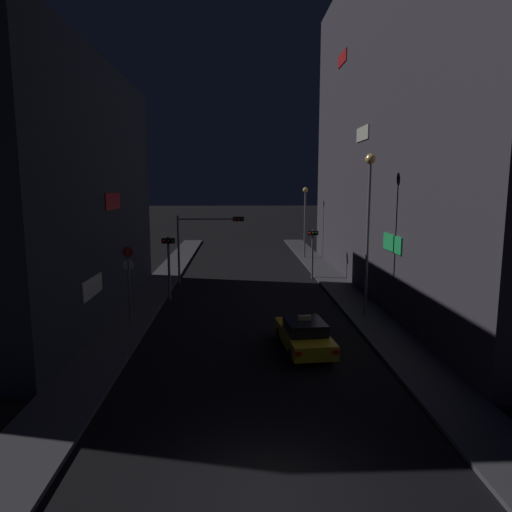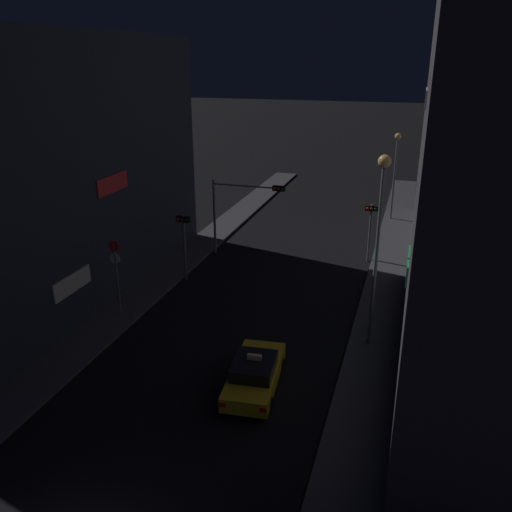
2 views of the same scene
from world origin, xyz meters
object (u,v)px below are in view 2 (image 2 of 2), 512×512
at_px(taxi, 255,373).
at_px(sign_pole_left, 116,271).
at_px(traffic_light_right_kerb, 371,221).
at_px(traffic_light_overhead, 242,202).
at_px(traffic_light_left_kerb, 184,234).
at_px(street_lamp_near_block, 380,219).
at_px(street_lamp_far_block, 396,161).

height_order(taxi, sign_pole_left, sign_pole_left).
bearing_deg(traffic_light_right_kerb, traffic_light_overhead, -170.34).
bearing_deg(sign_pole_left, traffic_light_left_kerb, 76.96).
distance_m(traffic_light_overhead, sign_pole_left, 10.70).
xyz_separation_m(street_lamp_near_block, street_lamp_far_block, (-0.35, 20.49, -1.26)).
bearing_deg(street_lamp_far_block, traffic_light_right_kerb, -94.72).
distance_m(traffic_light_right_kerb, street_lamp_near_block, 11.28).
bearing_deg(taxi, traffic_light_overhead, 110.32).
distance_m(taxi, traffic_light_right_kerb, 15.92).
bearing_deg(traffic_light_overhead, sign_pole_left, -107.23).
bearing_deg(street_lamp_far_block, traffic_light_overhead, -128.58).
bearing_deg(traffic_light_left_kerb, street_lamp_near_block, -21.92).
height_order(traffic_light_overhead, traffic_light_right_kerb, traffic_light_overhead).
relative_size(sign_pole_left, street_lamp_near_block, 0.46).
relative_size(traffic_light_overhead, street_lamp_far_block, 0.73).
distance_m(traffic_light_right_kerb, sign_pole_left, 16.12).
relative_size(traffic_light_left_kerb, traffic_light_right_kerb, 1.05).
relative_size(traffic_light_left_kerb, street_lamp_near_block, 0.46).
bearing_deg(street_lamp_near_block, traffic_light_right_kerb, 96.16).
xyz_separation_m(traffic_light_overhead, street_lamp_near_block, (9.25, -9.33, 2.41)).
relative_size(sign_pole_left, street_lamp_far_block, 0.58).
xyz_separation_m(traffic_light_right_kerb, sign_pole_left, (-11.25, -11.54, -0.19)).
xyz_separation_m(traffic_light_right_kerb, street_lamp_near_block, (1.16, -10.71, 3.35)).
bearing_deg(taxi, street_lamp_near_block, 50.26).
bearing_deg(traffic_light_overhead, traffic_light_left_kerb, -111.64).
bearing_deg(street_lamp_near_block, taxi, -129.74).
relative_size(traffic_light_overhead, traffic_light_left_kerb, 1.25).
height_order(taxi, street_lamp_far_block, street_lamp_far_block).
height_order(traffic_light_overhead, street_lamp_far_block, street_lamp_far_block).
xyz_separation_m(traffic_light_overhead, street_lamp_far_block, (8.90, 11.16, 1.15)).
distance_m(traffic_light_left_kerb, sign_pole_left, 5.47).
height_order(sign_pole_left, street_lamp_near_block, street_lamp_near_block).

